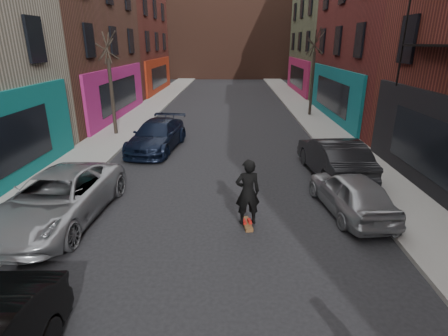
# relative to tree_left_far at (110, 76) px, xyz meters

# --- Properties ---
(sidewalk_left) EXTENTS (2.50, 84.00, 0.13)m
(sidewalk_left) POSITION_rel_tree_left_far_xyz_m (-0.05, 12.00, -3.31)
(sidewalk_left) COLOR gray
(sidewalk_left) RESTS_ON ground
(sidewalk_right) EXTENTS (2.50, 84.00, 0.13)m
(sidewalk_right) POSITION_rel_tree_left_far_xyz_m (12.45, 12.00, -3.31)
(sidewalk_right) COLOR gray
(sidewalk_right) RESTS_ON ground
(building_far) EXTENTS (40.00, 10.00, 14.00)m
(building_far) POSITION_rel_tree_left_far_xyz_m (6.20, 38.00, 3.62)
(building_far) COLOR #47281E
(building_far) RESTS_ON ground
(tree_left_far) EXTENTS (2.00, 2.00, 6.50)m
(tree_left_far) POSITION_rel_tree_left_far_xyz_m (0.00, 0.00, 0.00)
(tree_left_far) COLOR black
(tree_left_far) RESTS_ON sidewalk_left
(tree_right_far) EXTENTS (2.00, 2.00, 6.80)m
(tree_right_far) POSITION_rel_tree_left_far_xyz_m (12.40, 6.00, 0.15)
(tree_right_far) COLOR black
(tree_right_far) RESTS_ON sidewalk_right
(parked_left_far) EXTENTS (2.74, 5.43, 1.47)m
(parked_left_far) POSITION_rel_tree_left_far_xyz_m (1.60, -10.26, -2.64)
(parked_left_far) COLOR gray
(parked_left_far) RESTS_ON ground
(parked_left_end) EXTENTS (2.62, 5.20, 1.45)m
(parked_left_end) POSITION_rel_tree_left_far_xyz_m (3.00, -2.76, -2.66)
(parked_left_end) COLOR black
(parked_left_end) RESTS_ON ground
(parked_right_far) EXTENTS (2.10, 4.10, 1.33)m
(parked_right_far) POSITION_rel_tree_left_far_xyz_m (10.49, -9.49, -2.71)
(parked_right_far) COLOR #919399
(parked_right_far) RESTS_ON ground
(parked_right_end) EXTENTS (2.06, 4.92, 1.58)m
(parked_right_end) POSITION_rel_tree_left_far_xyz_m (10.80, -6.26, -2.59)
(parked_right_end) COLOR black
(parked_right_end) RESTS_ON ground
(skateboard) EXTENTS (0.35, 0.82, 0.10)m
(skateboard) POSITION_rel_tree_left_far_xyz_m (7.22, -10.45, -3.33)
(skateboard) COLOR brown
(skateboard) RESTS_ON ground
(skateboarder) EXTENTS (0.78, 0.58, 1.96)m
(skateboarder) POSITION_rel_tree_left_far_xyz_m (7.22, -10.45, -2.30)
(skateboarder) COLOR black
(skateboarder) RESTS_ON skateboard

